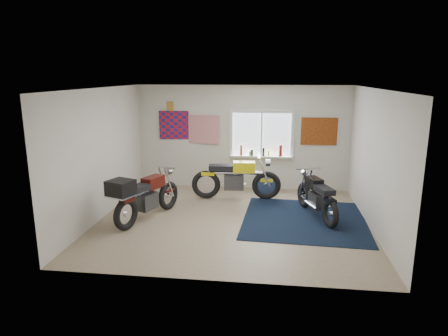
# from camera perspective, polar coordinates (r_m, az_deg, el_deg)

# --- Properties ---
(ground) EXTENTS (5.50, 5.50, 0.00)m
(ground) POSITION_cam_1_polar(r_m,az_deg,el_deg) (8.37, 1.18, -7.50)
(ground) COLOR #9E896B
(ground) RESTS_ON ground
(room_shell) EXTENTS (5.50, 5.50, 5.50)m
(room_shell) POSITION_cam_1_polar(r_m,az_deg,el_deg) (7.94, 1.23, 3.63)
(room_shell) COLOR white
(room_shell) RESTS_ON ground
(navy_rug) EXTENTS (2.63, 2.72, 0.01)m
(navy_rug) POSITION_cam_1_polar(r_m,az_deg,el_deg) (8.57, 11.37, -7.22)
(navy_rug) COLOR black
(navy_rug) RESTS_ON ground
(window_assembly) EXTENTS (1.66, 0.17, 1.26)m
(window_assembly) POSITION_cam_1_polar(r_m,az_deg,el_deg) (10.38, 5.38, 4.37)
(window_assembly) COLOR white
(window_assembly) RESTS_ON room_shell
(oil_bottles) EXTENTS (1.09, 0.09, 0.30)m
(oil_bottles) POSITION_cam_1_polar(r_m,az_deg,el_deg) (10.37, 5.50, 2.40)
(oil_bottles) COLOR maroon
(oil_bottles) RESTS_ON window_assembly
(flag_display) EXTENTS (1.60, 0.10, 1.17)m
(flag_display) POSITION_cam_1_polar(r_m,az_deg,el_deg) (10.64, -7.71, 8.76)
(flag_display) COLOR red
(flag_display) RESTS_ON room_shell
(triumph_poster) EXTENTS (0.90, 0.03, 0.70)m
(triumph_poster) POSITION_cam_1_polar(r_m,az_deg,el_deg) (10.43, 13.42, 5.10)
(triumph_poster) COLOR #A54C14
(triumph_poster) RESTS_ON room_shell
(yellow_triumph) EXTENTS (2.17, 0.65, 1.09)m
(yellow_triumph) POSITION_cam_1_polar(r_m,az_deg,el_deg) (9.65, 1.69, -1.66)
(yellow_triumph) COLOR black
(yellow_triumph) RESTS_ON ground
(black_chrome_bike) EXTENTS (0.80, 1.80, 0.96)m
(black_chrome_bike) POSITION_cam_1_polar(r_m,az_deg,el_deg) (8.68, 13.11, -4.15)
(black_chrome_bike) COLOR black
(black_chrome_bike) RESTS_ON navy_rug
(maroon_tourer) EXTENTS (1.05, 1.99, 1.03)m
(maroon_tourer) POSITION_cam_1_polar(r_m,az_deg,el_deg) (8.33, -11.50, -3.96)
(maroon_tourer) COLOR black
(maroon_tourer) RESTS_ON ground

